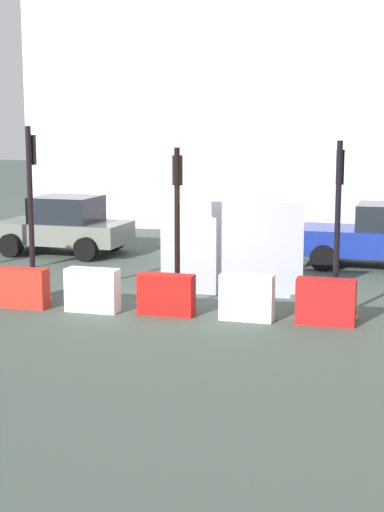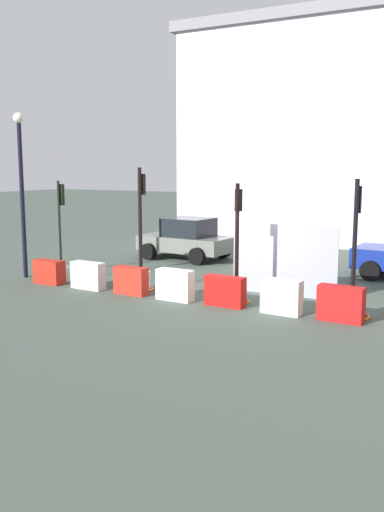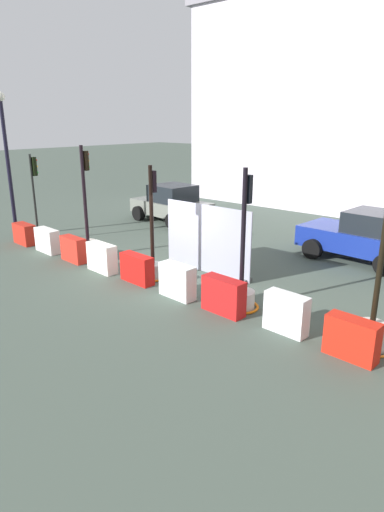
{
  "view_description": "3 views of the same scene",
  "coord_description": "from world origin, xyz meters",
  "px_view_note": "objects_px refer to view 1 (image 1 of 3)",
  "views": [
    {
      "loc": [
        3.84,
        -15.53,
        3.82
      ],
      "look_at": [
        0.36,
        -0.24,
        1.13
      ],
      "focal_mm": 54.46,
      "sensor_mm": 36.0,
      "label": 1
    },
    {
      "loc": [
        6.36,
        -14.5,
        3.79
      ],
      "look_at": [
        -1.24,
        -0.49,
        1.26
      ],
      "focal_mm": 39.64,
      "sensor_mm": 36.0,
      "label": 2
    },
    {
      "loc": [
        9.0,
        -8.79,
        4.52
      ],
      "look_at": [
        1.22,
        0.17,
        0.83
      ],
      "focal_mm": 30.66,
      "sensor_mm": 36.0,
      "label": 3
    }
  ],
  "objects_px": {
    "construction_barrier_2": "(23,288)",
    "construction_barrier_3": "(92,290)",
    "car_blue_estate": "(378,236)",
    "traffic_light_3": "(335,290)",
    "construction_barrier_5": "(247,297)",
    "traffic_light_1": "(33,269)",
    "construction_barrier_4": "(166,295)",
    "car_grey_saloon": "(65,226)",
    "traffic_light_2": "(177,278)",
    "construction_barrier_6": "(326,302)"
  },
  "relations": [
    {
      "from": "construction_barrier_2",
      "to": "construction_barrier_3",
      "type": "xyz_separation_m",
      "value": [
        1.54,
        -0.02,
        0.03
      ]
    },
    {
      "from": "car_blue_estate",
      "to": "traffic_light_3",
      "type": "bearing_deg",
      "value": -98.24
    },
    {
      "from": "construction_barrier_2",
      "to": "construction_barrier_5",
      "type": "height_order",
      "value": "construction_barrier_5"
    },
    {
      "from": "traffic_light_3",
      "to": "construction_barrier_3",
      "type": "height_order",
      "value": "traffic_light_3"
    },
    {
      "from": "traffic_light_1",
      "to": "construction_barrier_3",
      "type": "bearing_deg",
      "value": -22.48
    },
    {
      "from": "construction_barrier_3",
      "to": "traffic_light_1",
      "type": "bearing_deg",
      "value": 157.52
    },
    {
      "from": "traffic_light_3",
      "to": "traffic_light_1",
      "type": "bearing_deg",
      "value": 178.94
    },
    {
      "from": "construction_barrier_4",
      "to": "car_grey_saloon",
      "type": "xyz_separation_m",
      "value": [
        -4.81,
        6.54,
        0.42
      ]
    },
    {
      "from": "traffic_light_3",
      "to": "car_grey_saloon",
      "type": "bearing_deg",
      "value": 143.34
    },
    {
      "from": "traffic_light_2",
      "to": "construction_barrier_4",
      "type": "xyz_separation_m",
      "value": [
        -0.1,
        -0.56,
        -0.24
      ]
    },
    {
      "from": "traffic_light_3",
      "to": "construction_barrier_6",
      "type": "bearing_deg",
      "value": -106.01
    },
    {
      "from": "construction_barrier_2",
      "to": "car_grey_saloon",
      "type": "relative_size",
      "value": 0.27
    },
    {
      "from": "construction_barrier_3",
      "to": "construction_barrier_6",
      "type": "distance_m",
      "value": 4.72
    },
    {
      "from": "construction_barrier_6",
      "to": "car_grey_saloon",
      "type": "distance_m",
      "value": 10.36
    },
    {
      "from": "traffic_light_3",
      "to": "construction_barrier_4",
      "type": "xyz_separation_m",
      "value": [
        -3.33,
        -0.48,
        -0.14
      ]
    },
    {
      "from": "construction_barrier_6",
      "to": "car_blue_estate",
      "type": "xyz_separation_m",
      "value": [
        1.01,
        6.45,
        0.38
      ]
    },
    {
      "from": "construction_barrier_2",
      "to": "car_blue_estate",
      "type": "height_order",
      "value": "car_blue_estate"
    },
    {
      "from": "traffic_light_1",
      "to": "construction_barrier_2",
      "type": "relative_size",
      "value": 3.48
    },
    {
      "from": "car_blue_estate",
      "to": "car_grey_saloon",
      "type": "height_order",
      "value": "same"
    },
    {
      "from": "traffic_light_2",
      "to": "construction_barrier_3",
      "type": "xyz_separation_m",
      "value": [
        -1.64,
        -0.62,
        -0.21
      ]
    },
    {
      "from": "traffic_light_3",
      "to": "construction_barrier_6",
      "type": "xyz_separation_m",
      "value": [
        -0.15,
        -0.54,
        -0.11
      ]
    },
    {
      "from": "construction_barrier_3",
      "to": "construction_barrier_5",
      "type": "distance_m",
      "value": 3.19
    },
    {
      "from": "construction_barrier_3",
      "to": "construction_barrier_4",
      "type": "bearing_deg",
      "value": 2.17
    },
    {
      "from": "traffic_light_1",
      "to": "construction_barrier_4",
      "type": "distance_m",
      "value": 3.21
    },
    {
      "from": "traffic_light_2",
      "to": "construction_barrier_2",
      "type": "distance_m",
      "value": 3.24
    },
    {
      "from": "construction_barrier_2",
      "to": "construction_barrier_4",
      "type": "distance_m",
      "value": 3.08
    },
    {
      "from": "construction_barrier_2",
      "to": "construction_barrier_5",
      "type": "distance_m",
      "value": 4.73
    },
    {
      "from": "construction_barrier_2",
      "to": "construction_barrier_6",
      "type": "xyz_separation_m",
      "value": [
        6.26,
        -0.01,
        0.03
      ]
    },
    {
      "from": "traffic_light_2",
      "to": "car_blue_estate",
      "type": "distance_m",
      "value": 7.13
    },
    {
      "from": "traffic_light_2",
      "to": "construction_barrier_2",
      "type": "height_order",
      "value": "traffic_light_2"
    },
    {
      "from": "traffic_light_3",
      "to": "car_blue_estate",
      "type": "relative_size",
      "value": 0.86
    },
    {
      "from": "construction_barrier_2",
      "to": "construction_barrier_4",
      "type": "bearing_deg",
      "value": 0.8
    },
    {
      "from": "construction_barrier_5",
      "to": "construction_barrier_6",
      "type": "bearing_deg",
      "value": 0.1
    },
    {
      "from": "car_blue_estate",
      "to": "construction_barrier_3",
      "type": "bearing_deg",
      "value": -131.59
    },
    {
      "from": "traffic_light_2",
      "to": "car_blue_estate",
      "type": "bearing_deg",
      "value": 55.0
    },
    {
      "from": "construction_barrier_4",
      "to": "traffic_light_3",
      "type": "bearing_deg",
      "value": 8.27
    },
    {
      "from": "construction_barrier_6",
      "to": "construction_barrier_4",
      "type": "bearing_deg",
      "value": 179.02
    },
    {
      "from": "car_grey_saloon",
      "to": "traffic_light_1",
      "type": "bearing_deg",
      "value": -74.31
    },
    {
      "from": "traffic_light_3",
      "to": "construction_barrier_2",
      "type": "bearing_deg",
      "value": -175.3
    },
    {
      "from": "traffic_light_3",
      "to": "car_blue_estate",
      "type": "bearing_deg",
      "value": 81.76
    },
    {
      "from": "traffic_light_2",
      "to": "construction_barrier_6",
      "type": "bearing_deg",
      "value": -11.24
    },
    {
      "from": "construction_barrier_2",
      "to": "construction_barrier_5",
      "type": "bearing_deg",
      "value": -0.17
    },
    {
      "from": "traffic_light_1",
      "to": "traffic_light_3",
      "type": "height_order",
      "value": "traffic_light_1"
    },
    {
      "from": "car_grey_saloon",
      "to": "construction_barrier_4",
      "type": "bearing_deg",
      "value": -53.66
    },
    {
      "from": "traffic_light_2",
      "to": "car_grey_saloon",
      "type": "relative_size",
      "value": 0.84
    },
    {
      "from": "construction_barrier_6",
      "to": "traffic_light_1",
      "type": "bearing_deg",
      "value": 174.06
    },
    {
      "from": "traffic_light_3",
      "to": "construction_barrier_4",
      "type": "distance_m",
      "value": 3.37
    },
    {
      "from": "traffic_light_3",
      "to": "construction_barrier_5",
      "type": "height_order",
      "value": "traffic_light_3"
    },
    {
      "from": "car_grey_saloon",
      "to": "construction_barrier_6",
      "type": "bearing_deg",
      "value": -39.56
    },
    {
      "from": "traffic_light_2",
      "to": "traffic_light_3",
      "type": "bearing_deg",
      "value": -1.3
    }
  ]
}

